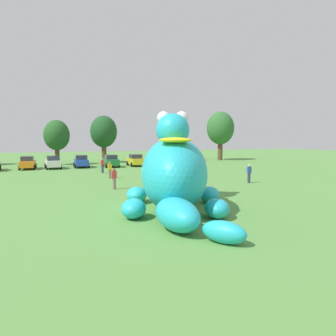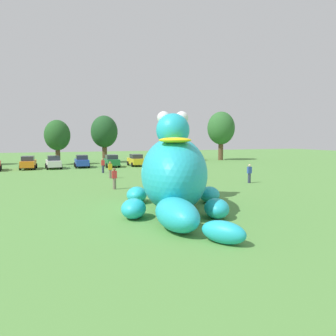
{
  "view_description": "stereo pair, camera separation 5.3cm",
  "coord_description": "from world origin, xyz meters",
  "px_view_note": "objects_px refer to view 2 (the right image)",
  "views": [
    {
      "loc": [
        -5.68,
        -17.95,
        4.13
      ],
      "look_at": [
        1.12,
        0.31,
        2.31
      ],
      "focal_mm": 35.1,
      "sensor_mm": 36.0,
      "label": 1
    },
    {
      "loc": [
        -5.63,
        -17.96,
        4.13
      ],
      "look_at": [
        1.12,
        0.31,
        2.31
      ],
      "focal_mm": 35.1,
      "sensor_mm": 36.0,
      "label": 2
    }
  ],
  "objects_px": {
    "car_white": "(53,162)",
    "spectator_by_cars": "(103,166)",
    "car_yellow": "(136,160)",
    "spectator_far_side": "(114,179)",
    "car_green": "(111,161)",
    "spectator_wandering": "(249,174)",
    "spectator_mid_field": "(110,170)",
    "spectator_near_inflatable": "(184,179)",
    "car_blue": "(82,161)",
    "giant_inflatable_creature": "(174,172)",
    "car_orange": "(28,163)"
  },
  "relations": [
    {
      "from": "spectator_by_cars",
      "to": "spectator_far_side",
      "type": "distance_m",
      "value": 12.59
    },
    {
      "from": "spectator_far_side",
      "to": "giant_inflatable_creature",
      "type": "bearing_deg",
      "value": -78.32
    },
    {
      "from": "giant_inflatable_creature",
      "to": "car_green",
      "type": "distance_m",
      "value": 28.7
    },
    {
      "from": "car_green",
      "to": "spectator_mid_field",
      "type": "height_order",
      "value": "car_green"
    },
    {
      "from": "car_white",
      "to": "spectator_mid_field",
      "type": "relative_size",
      "value": 2.46
    },
    {
      "from": "car_orange",
      "to": "car_blue",
      "type": "relative_size",
      "value": 1.01
    },
    {
      "from": "spectator_near_inflatable",
      "to": "spectator_wandering",
      "type": "height_order",
      "value": "same"
    },
    {
      "from": "spectator_mid_field",
      "to": "spectator_near_inflatable",
      "type": "bearing_deg",
      "value": -66.64
    },
    {
      "from": "giant_inflatable_creature",
      "to": "car_white",
      "type": "xyz_separation_m",
      "value": [
        -6.0,
        28.72,
        -1.29
      ]
    },
    {
      "from": "car_blue",
      "to": "spectator_wandering",
      "type": "relative_size",
      "value": 2.42
    },
    {
      "from": "spectator_near_inflatable",
      "to": "spectator_far_side",
      "type": "distance_m",
      "value": 5.55
    },
    {
      "from": "giant_inflatable_creature",
      "to": "spectator_wandering",
      "type": "height_order",
      "value": "giant_inflatable_creature"
    },
    {
      "from": "car_yellow",
      "to": "spectator_near_inflatable",
      "type": "relative_size",
      "value": 2.4
    },
    {
      "from": "car_orange",
      "to": "spectator_mid_field",
      "type": "bearing_deg",
      "value": -58.25
    },
    {
      "from": "car_green",
      "to": "spectator_by_cars",
      "type": "distance_m",
      "value": 7.86
    },
    {
      "from": "spectator_wandering",
      "to": "spectator_by_cars",
      "type": "bearing_deg",
      "value": 130.18
    },
    {
      "from": "car_orange",
      "to": "spectator_wandering",
      "type": "xyz_separation_m",
      "value": [
        19.54,
        -21.12,
        -0.01
      ]
    },
    {
      "from": "car_white",
      "to": "spectator_by_cars",
      "type": "xyz_separation_m",
      "value": [
        5.32,
        -7.59,
        -0.01
      ]
    },
    {
      "from": "car_yellow",
      "to": "spectator_mid_field",
      "type": "xyz_separation_m",
      "value": [
        -6.14,
        -13.14,
        -0.01
      ]
    },
    {
      "from": "spectator_wandering",
      "to": "giant_inflatable_creature",
      "type": "bearing_deg",
      "value": -142.68
    },
    {
      "from": "car_green",
      "to": "spectator_far_side",
      "type": "distance_m",
      "value": 20.33
    },
    {
      "from": "car_green",
      "to": "spectator_mid_field",
      "type": "bearing_deg",
      "value": -101.0
    },
    {
      "from": "car_green",
      "to": "spectator_near_inflatable",
      "type": "distance_m",
      "value": 22.42
    },
    {
      "from": "giant_inflatable_creature",
      "to": "car_green",
      "type": "xyz_separation_m",
      "value": [
        1.69,
        28.62,
        -1.29
      ]
    },
    {
      "from": "car_blue",
      "to": "car_green",
      "type": "relative_size",
      "value": 1.01
    },
    {
      "from": "giant_inflatable_creature",
      "to": "spectator_far_side",
      "type": "relative_size",
      "value": 6.9
    },
    {
      "from": "spectator_wandering",
      "to": "spectator_far_side",
      "type": "relative_size",
      "value": 1.0
    },
    {
      "from": "spectator_by_cars",
      "to": "car_yellow",
      "type": "bearing_deg",
      "value": 52.18
    },
    {
      "from": "car_white",
      "to": "spectator_mid_field",
      "type": "height_order",
      "value": "car_white"
    },
    {
      "from": "car_green",
      "to": "car_yellow",
      "type": "distance_m",
      "value": 3.63
    },
    {
      "from": "car_yellow",
      "to": "spectator_by_cars",
      "type": "distance_m",
      "value": 9.78
    },
    {
      "from": "car_green",
      "to": "spectator_mid_field",
      "type": "distance_m",
      "value": 13.15
    },
    {
      "from": "car_white",
      "to": "spectator_by_cars",
      "type": "relative_size",
      "value": 2.46
    },
    {
      "from": "spectator_near_inflatable",
      "to": "spectator_wandering",
      "type": "distance_m",
      "value": 7.38
    },
    {
      "from": "spectator_by_cars",
      "to": "spectator_wandering",
      "type": "bearing_deg",
      "value": -49.82
    },
    {
      "from": "car_yellow",
      "to": "spectator_far_side",
      "type": "xyz_separation_m",
      "value": [
        -7.09,
        -20.26,
        -0.01
      ]
    },
    {
      "from": "car_green",
      "to": "spectator_wandering",
      "type": "relative_size",
      "value": 2.4
    },
    {
      "from": "car_blue",
      "to": "spectator_wandering",
      "type": "xyz_separation_m",
      "value": [
        12.74,
        -21.33,
        -0.01
      ]
    },
    {
      "from": "spectator_near_inflatable",
      "to": "spectator_far_side",
      "type": "bearing_deg",
      "value": 155.17
    },
    {
      "from": "spectator_by_cars",
      "to": "car_orange",
      "type": "bearing_deg",
      "value": 136.62
    },
    {
      "from": "spectator_wandering",
      "to": "car_yellow",
      "type": "bearing_deg",
      "value": 103.79
    },
    {
      "from": "car_green",
      "to": "spectator_far_side",
      "type": "bearing_deg",
      "value": -99.82
    },
    {
      "from": "car_orange",
      "to": "spectator_near_inflatable",
      "type": "relative_size",
      "value": 2.44
    },
    {
      "from": "car_blue",
      "to": "spectator_near_inflatable",
      "type": "relative_size",
      "value": 2.42
    },
    {
      "from": "spectator_by_cars",
      "to": "giant_inflatable_creature",
      "type": "bearing_deg",
      "value": -88.16
    },
    {
      "from": "spectator_by_cars",
      "to": "spectator_near_inflatable",
      "type": "bearing_deg",
      "value": -75.16
    },
    {
      "from": "car_orange",
      "to": "spectator_mid_field",
      "type": "xyz_separation_m",
      "value": [
        8.28,
        -13.37,
        -0.01
      ]
    },
    {
      "from": "car_white",
      "to": "spectator_by_cars",
      "type": "height_order",
      "value": "car_white"
    },
    {
      "from": "giant_inflatable_creature",
      "to": "car_white",
      "type": "height_order",
      "value": "giant_inflatable_creature"
    },
    {
      "from": "giant_inflatable_creature",
      "to": "spectator_mid_field",
      "type": "height_order",
      "value": "giant_inflatable_creature"
    }
  ]
}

